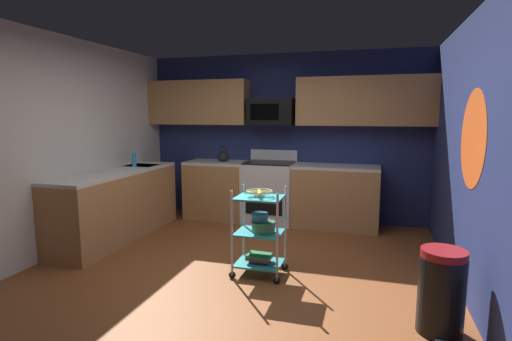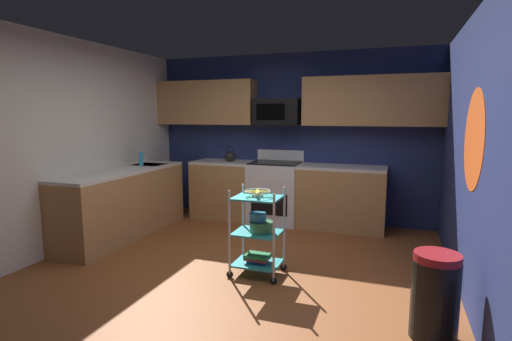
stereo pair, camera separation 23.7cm
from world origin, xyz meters
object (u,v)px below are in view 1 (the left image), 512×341
Objects in this scene: book_stack at (259,258)px; kettle at (223,157)px; trash_can at (441,292)px; oven_range at (269,191)px; microwave at (271,112)px; mixing_bowl_large at (263,226)px; mixing_bowl_small at (260,217)px; dish_soap_bottle at (134,160)px; fruit_bowl at (259,192)px; rolling_cart at (259,232)px.

book_stack is 0.97× the size of kettle.
oven_range is at bearing 127.34° from trash_can.
microwave is 2.74× the size of book_stack.
kettle is (-0.75, -0.00, 0.52)m from oven_range.
trash_can reaches higher than mixing_bowl_large.
mixing_bowl_small reaches higher than book_stack.
dish_soap_bottle is at bearing 154.36° from mixing_bowl_small.
mixing_bowl_large is 0.38× the size of trash_can.
kettle is at bearing 120.19° from book_stack.
mixing_bowl_large is 0.95× the size of kettle.
mixing_bowl_small is (0.00, 0.01, -0.26)m from fruit_bowl.
rolling_cart is (0.41, -2.11, -1.25)m from microwave.
dish_soap_bottle is at bearing 154.07° from fruit_bowl.
dish_soap_bottle reaches higher than mixing_bowl_large.
dish_soap_bottle is (-0.99, -0.95, 0.02)m from kettle.
book_stack is at bearing -93.88° from mixing_bowl_small.
rolling_cart reaches higher than book_stack.
kettle reaches higher than mixing_bowl_large.
mixing_bowl_small is 2.43m from dish_soap_bottle.
fruit_bowl is 0.70m from book_stack.
book_stack is (0.41, -2.11, -1.52)m from microwave.
fruit_bowl is at bearing -93.88° from mixing_bowl_small.
fruit_bowl is 0.36m from mixing_bowl_large.
dish_soap_bottle reaches higher than fruit_bowl.
book_stack is at bearing -59.81° from kettle.
book_stack is 2.46m from kettle.
rolling_cart is 0.17m from mixing_bowl_small.
rolling_cart is 3.59× the size of book_stack.
dish_soap_bottle is (-1.75, -1.06, -0.68)m from microwave.
oven_range reaches higher than mixing_bowl_large.
book_stack is at bearing -25.93° from dish_soap_bottle.
fruit_bowl is 1.49× the size of mixing_bowl_small.
trash_can is (1.63, -0.68, -0.12)m from rolling_cart.
kettle is 3.93m from trash_can.
dish_soap_bottle is (-2.20, 1.05, 0.50)m from mixing_bowl_large.
microwave reaches higher than book_stack.
oven_range is 4.04× the size of fruit_bowl.
kettle is at bearing 121.11° from mixing_bowl_large.
microwave reaches higher than fruit_bowl.
kettle reaches higher than mixing_bowl_small.
mixing_bowl_small is (0.41, -1.99, 0.14)m from oven_range.
trash_can is at bearing -22.44° from rolling_cart.
book_stack is at bearing 180.00° from mixing_bowl_large.
oven_range is at bearing 28.65° from dish_soap_bottle.
book_stack is at bearing 157.56° from trash_can.
rolling_cart is 2.38m from kettle.
rolling_cart is at bearing 180.00° from mixing_bowl_large.
microwave reaches higher than rolling_cart.
oven_range is at bearing 101.55° from fruit_bowl.
book_stack is at bearing -90.00° from rolling_cart.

